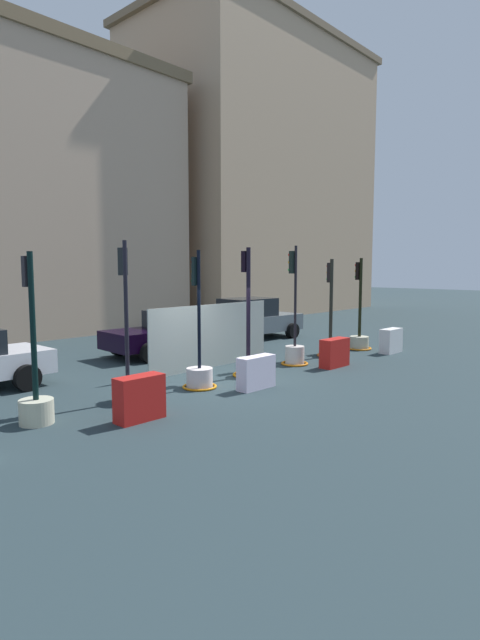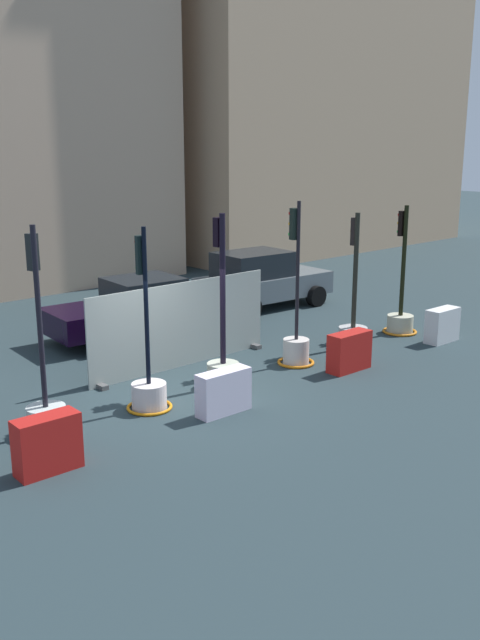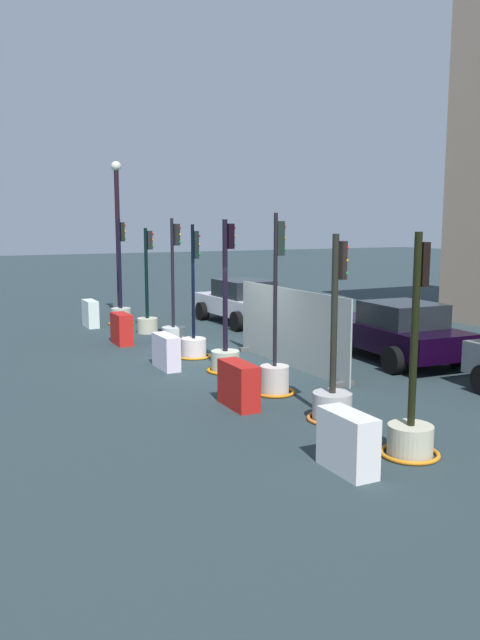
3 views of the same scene
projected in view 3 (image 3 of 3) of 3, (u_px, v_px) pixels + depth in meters
The scene contains 18 objects.
ground_plane at pixel (217, 363), 16.16m from camera, with size 120.00×120.00×0.00m, color #26363A.
traffic_light_0 at pixel (121, 308), 22.36m from camera, with size 0.91×0.91×3.67m.
traffic_light_1 at pixel (148, 313), 20.59m from camera, with size 0.66×0.66×3.38m.
traffic_light_2 at pixel (174, 323), 18.70m from camera, with size 0.68×0.68×3.67m.
traffic_light_3 at pixel (194, 339), 16.84m from camera, with size 0.88×0.88×3.50m.
traffic_light_4 at pixel (226, 348), 15.18m from camera, with size 0.88×0.88×3.61m.
traffic_light_5 at pixel (275, 366), 13.23m from camera, with size 0.86×0.86×3.73m.
traffic_light_6 at pixel (333, 393), 11.43m from camera, with size 0.91×0.91×3.34m.
traffic_light_7 at pixel (411, 423), 9.67m from camera, with size 0.92×0.92×3.40m.
construction_barrier_0 at pixel (90, 314), 21.83m from camera, with size 1.05×0.39×0.92m.
construction_barrier_1 at pixel (122, 329), 18.69m from camera, with size 1.02×0.44×0.91m.
construction_barrier_2 at pixel (166, 352), 15.54m from camera, with size 1.11×0.39×0.83m.
construction_barrier_3 at pixel (239, 385), 12.26m from camera, with size 1.09×0.44×0.88m.
construction_barrier_4 at pixel (348, 442), 9.06m from camera, with size 1.00×0.44×0.87m.
car_white_van at pixel (243, 302), 22.53m from camera, with size 4.51×2.22×1.55m.
car_black_sedan at pixel (395, 331), 16.47m from camera, with size 4.55×2.46×1.54m.
street_lamp_post at pixel (118, 228), 23.47m from camera, with size 0.36×0.36×5.76m.
site_fence_panel at pixel (290, 329), 15.70m from camera, with size 4.89×0.50×1.94m.
Camera 3 is at (14.29, -6.80, 3.52)m, focal length 35.77 mm.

